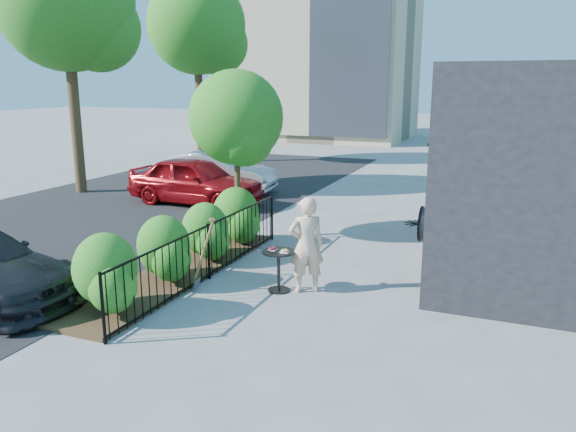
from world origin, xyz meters
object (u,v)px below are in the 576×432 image
at_px(street_tree_near, 67,11).
at_px(cafe_table, 279,263).
at_px(shovel, 202,259).
at_px(car_red, 195,181).
at_px(car_silver, 214,173).
at_px(street_tree_far, 197,31).
at_px(woman, 306,245).
at_px(patio_tree, 238,124).

bearing_deg(street_tree_near, cafe_table, -31.35).
bearing_deg(cafe_table, shovel, -155.56).
distance_m(car_red, car_silver, 1.88).
bearing_deg(car_red, car_silver, 14.88).
height_order(cafe_table, car_silver, car_silver).
bearing_deg(street_tree_far, street_tree_near, -90.00).
relative_size(woman, car_silver, 0.42).
height_order(patio_tree, car_red, patio_tree).
distance_m(street_tree_far, woman, 18.05).
bearing_deg(car_red, cafe_table, -135.06).
relative_size(shovel, car_red, 0.33).
distance_m(street_tree_far, car_red, 10.69).
xyz_separation_m(street_tree_far, car_silver, (4.22, -6.29, -5.23)).
distance_m(patio_tree, car_red, 4.81).
height_order(shovel, car_red, car_red).
relative_size(patio_tree, street_tree_far, 0.48).
relative_size(car_red, car_silver, 1.03).
relative_size(street_tree_far, shovel, 5.79).
height_order(car_red, car_silver, car_red).
height_order(shovel, car_silver, shovel).
relative_size(patio_tree, car_red, 0.92).
bearing_deg(patio_tree, street_tree_near, 157.43).
xyz_separation_m(patio_tree, street_tree_far, (-7.70, 11.20, 3.15)).
distance_m(street_tree_near, shovel, 12.13).
distance_m(cafe_table, woman, 0.61).
relative_size(street_tree_far, car_silver, 1.98).
bearing_deg(shovel, cafe_table, 24.44).
distance_m(street_tree_near, car_silver, 6.93).
bearing_deg(car_red, street_tree_near, 91.39).
bearing_deg(street_tree_near, woman, -29.47).
bearing_deg(street_tree_near, patio_tree, -22.57).
bearing_deg(street_tree_near, street_tree_far, 90.00).
height_order(street_tree_far, woman, street_tree_far).
xyz_separation_m(cafe_table, shovel, (-1.25, -0.57, 0.10)).
bearing_deg(cafe_table, car_red, 131.95).
bearing_deg(car_silver, shovel, -159.18).
xyz_separation_m(woman, shovel, (-1.71, -0.74, -0.25)).
distance_m(patio_tree, cafe_table, 4.25).
bearing_deg(shovel, car_silver, 118.19).
distance_m(street_tree_near, street_tree_far, 8.00).
distance_m(woman, car_silver, 9.78).
height_order(cafe_table, shovel, shovel).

